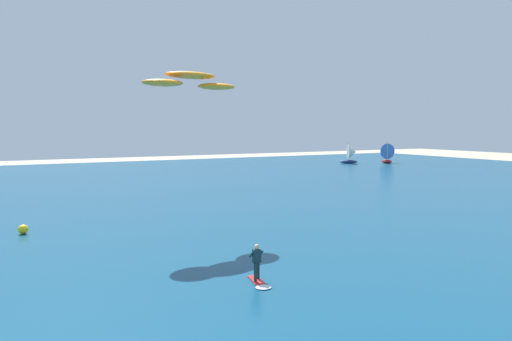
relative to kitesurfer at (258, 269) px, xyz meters
The scene contains 6 objects.
ocean 32.62m from the kitesurfer, 87.33° to the left, with size 160.00×90.00×0.10m, color navy.
kitesurfer is the anchor object (origin of this frame).
kite 13.16m from the kitesurfer, 86.95° to the left, with size 6.64×3.36×0.96m.
sailboat_far_left 70.63m from the kitesurfer, 46.80° to the left, with size 3.72×3.35×4.14m.
sailboat_center_horizon 74.18m from the kitesurfer, 41.84° to the left, with size 3.32×3.77×4.23m.
marker_buoy 17.68m from the kitesurfer, 120.04° to the left, with size 0.61×0.61×0.61m, color yellow.
Camera 1 is at (-10.93, 0.89, 6.89)m, focal length 32.26 mm.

